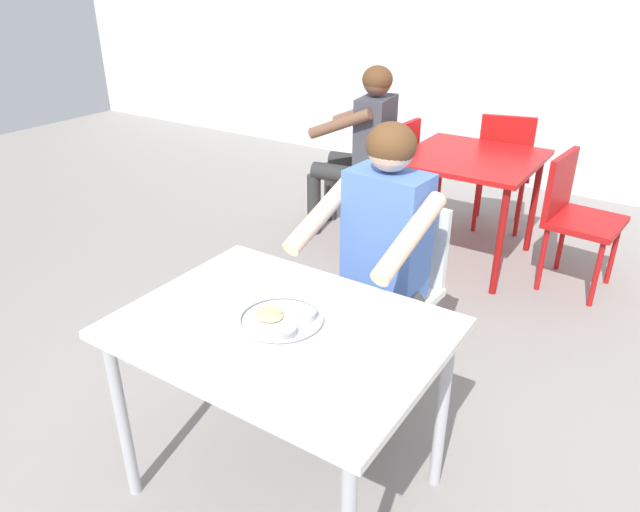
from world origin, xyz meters
TOP-DOWN VIEW (x-y plane):
  - ground_plane at (0.00, 0.00)m, footprint 12.00×12.00m
  - table_foreground at (-0.05, -0.00)m, footprint 1.05×0.79m
  - thali_tray at (-0.06, 0.02)m, footprint 0.29×0.29m
  - chair_foreground at (-0.05, 0.88)m, footprint 0.41×0.43m
  - diner_foreground at (-0.06, 0.67)m, footprint 0.51×0.57m
  - table_background_red at (-0.23, 2.26)m, footprint 0.82×0.85m
  - chair_red_left at (-0.80, 2.25)m, footprint 0.43×0.43m
  - chair_red_right at (0.44, 2.26)m, footprint 0.43×0.47m
  - chair_red_far at (-0.18, 2.86)m, footprint 0.47×0.47m
  - patron_background at (-1.01, 2.25)m, footprint 0.59×0.55m

SIDE VIEW (x-z plane):
  - ground_plane at x=0.00m, z-range -0.05..0.00m
  - chair_red_right at x=0.44m, z-range 0.08..0.90m
  - chair_foreground at x=-0.05m, z-range 0.07..0.92m
  - chair_red_left at x=-0.80m, z-range 0.07..0.93m
  - chair_red_far at x=-0.18m, z-range 0.07..0.95m
  - table_background_red at x=-0.23m, z-range 0.27..0.99m
  - table_foreground at x=-0.05m, z-range 0.29..1.02m
  - patron_background at x=-1.01m, z-range 0.12..1.33m
  - thali_tray at x=-0.06m, z-range 0.73..0.76m
  - diner_foreground at x=-0.06m, z-range 0.12..1.38m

